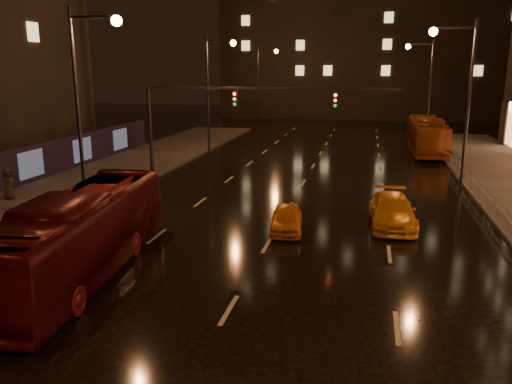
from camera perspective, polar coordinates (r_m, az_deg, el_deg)
ground at (r=30.62m, az=4.94°, el=0.21°), size 140.00×140.00×0.00m
sidewalk_left at (r=30.87m, az=-22.13°, el=-0.53°), size 7.00×70.00×0.15m
traffic_signal at (r=30.92m, az=-4.33°, el=9.25°), size 15.31×0.32×6.20m
railing_right at (r=28.92m, az=24.86°, el=-0.03°), size 0.05×56.00×1.00m
bus_red at (r=18.67m, az=-19.48°, el=-4.66°), size 3.73×11.19×3.06m
bus_curb at (r=46.33m, az=18.92°, el=6.11°), size 2.62×11.07×3.08m
taxi_near at (r=22.75m, az=3.50°, el=-3.05°), size 1.81×3.63×1.19m
taxi_far at (r=24.40m, az=15.32°, el=-2.08°), size 2.20×4.98×1.42m
pedestrian_c at (r=30.84m, az=-26.47°, el=0.83°), size 0.65×0.91×1.75m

